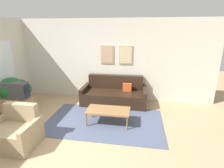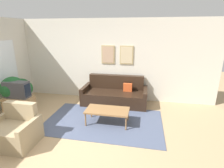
% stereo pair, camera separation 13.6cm
% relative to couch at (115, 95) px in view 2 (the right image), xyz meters
% --- Properties ---
extents(ground_plane, '(16.00, 16.00, 0.00)m').
position_rel_couch_xyz_m(ground_plane, '(-0.78, -2.34, -0.30)').
color(ground_plane, tan).
extents(area_rug, '(3.05, 1.84, 0.01)m').
position_rel_couch_xyz_m(area_rug, '(-0.08, -1.27, -0.29)').
color(area_rug, '#4C5670').
rests_on(area_rug, ground_plane).
extents(wall_back, '(8.00, 0.09, 2.70)m').
position_rel_couch_xyz_m(wall_back, '(-0.77, 0.46, 1.05)').
color(wall_back, beige).
rests_on(wall_back, ground_plane).
extents(couch, '(2.07, 0.90, 0.89)m').
position_rel_couch_xyz_m(couch, '(0.00, 0.00, 0.00)').
color(couch, black).
rests_on(couch, ground_plane).
extents(coffee_table, '(1.10, 0.56, 0.39)m').
position_rel_couch_xyz_m(coffee_table, '(0.04, -1.33, 0.06)').
color(coffee_table, olive).
rests_on(coffee_table, ground_plane).
extents(tv_stand, '(0.78, 0.44, 0.52)m').
position_rel_couch_xyz_m(tv_stand, '(-2.55, -1.29, -0.04)').
color(tv_stand, '#A87F51').
rests_on(tv_stand, ground_plane).
extents(tv, '(0.69, 0.28, 0.46)m').
position_rel_couch_xyz_m(tv, '(-2.54, -1.29, 0.45)').
color(tv, '#424247').
rests_on(tv, tv_stand).
extents(armchair, '(0.91, 0.76, 0.83)m').
position_rel_couch_xyz_m(armchair, '(-1.71, -2.50, -0.02)').
color(armchair, tan).
rests_on(armchair, ground_plane).
extents(potted_plant_tall, '(0.68, 0.68, 1.06)m').
position_rel_couch_xyz_m(potted_plant_tall, '(-2.80, -1.14, 0.39)').
color(potted_plant_tall, slate).
rests_on(potted_plant_tall, ground_plane).
extents(potted_plant_by_window, '(0.54, 0.54, 0.85)m').
position_rel_couch_xyz_m(potted_plant_by_window, '(-2.94, -0.60, 0.26)').
color(potted_plant_by_window, '#935638').
rests_on(potted_plant_by_window, ground_plane).
extents(potted_plant_small, '(0.49, 0.49, 0.82)m').
position_rel_couch_xyz_m(potted_plant_small, '(-2.76, -0.71, 0.20)').
color(potted_plant_small, '#935638').
rests_on(potted_plant_small, ground_plane).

